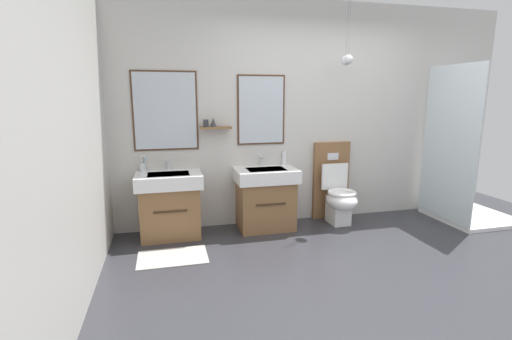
% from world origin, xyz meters
% --- Properties ---
extents(ground_plane, '(6.38, 4.71, 0.10)m').
position_xyz_m(ground_plane, '(0.00, 0.00, -0.05)').
color(ground_plane, '#2D2D33').
rests_on(ground_plane, ground).
extents(wall_back, '(5.18, 0.46, 2.71)m').
position_xyz_m(wall_back, '(-0.02, 1.69, 1.35)').
color(wall_back, beige).
rests_on(wall_back, ground).
extents(wall_left, '(0.12, 3.51, 2.71)m').
position_xyz_m(wall_left, '(-2.53, 0.00, 1.35)').
color(wall_left, beige).
rests_on(wall_left, ground).
extents(bath_mat, '(0.68, 0.44, 0.01)m').
position_xyz_m(bath_mat, '(-1.82, 0.80, 0.01)').
color(bath_mat, '#9E9993').
rests_on(bath_mat, ground).
extents(vanity_sink_left, '(0.72, 0.52, 0.74)m').
position_xyz_m(vanity_sink_left, '(-1.82, 1.41, 0.39)').
color(vanity_sink_left, brown).
rests_on(vanity_sink_left, ground).
extents(tap_on_left_sink, '(0.03, 0.13, 0.11)m').
position_xyz_m(tap_on_left_sink, '(-1.82, 1.61, 0.81)').
color(tap_on_left_sink, silver).
rests_on(tap_on_left_sink, vanity_sink_left).
extents(vanity_sink_right, '(0.72, 0.52, 0.74)m').
position_xyz_m(vanity_sink_right, '(-0.70, 1.41, 0.39)').
color(vanity_sink_right, brown).
rests_on(vanity_sink_right, ground).
extents(tap_on_right_sink, '(0.03, 0.13, 0.11)m').
position_xyz_m(tap_on_right_sink, '(-0.70, 1.61, 0.81)').
color(tap_on_right_sink, silver).
rests_on(tap_on_right_sink, vanity_sink_right).
extents(toilet, '(0.48, 0.63, 1.00)m').
position_xyz_m(toilet, '(0.23, 1.44, 0.38)').
color(toilet, brown).
rests_on(toilet, ground).
extents(toothbrush_cup, '(0.07, 0.07, 0.20)m').
position_xyz_m(toothbrush_cup, '(-2.11, 1.60, 0.79)').
color(toothbrush_cup, silver).
rests_on(toothbrush_cup, vanity_sink_left).
extents(soap_dispenser, '(0.06, 0.06, 0.19)m').
position_xyz_m(soap_dispenser, '(-0.41, 1.61, 0.82)').
color(soap_dispenser, white).
rests_on(soap_dispenser, vanity_sink_right).
extents(shower_tray, '(0.95, 0.90, 1.95)m').
position_xyz_m(shower_tray, '(1.83, 1.08, 0.41)').
color(shower_tray, white).
rests_on(shower_tray, ground).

